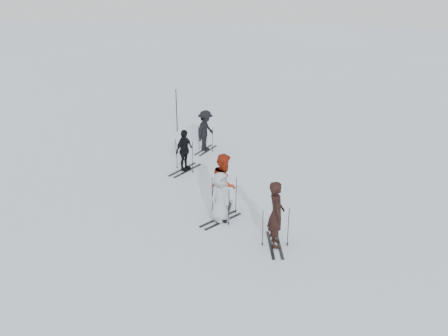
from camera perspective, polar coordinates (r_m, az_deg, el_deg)
name	(u,v)px	position (r m, az deg, el deg)	size (l,w,h in m)	color
ground	(218,207)	(16.37, -0.70, -4.52)	(120.00, 120.00, 0.00)	silver
skier_near_dark	(276,215)	(13.85, 5.97, -5.34)	(0.70, 0.46, 1.92)	black
skier_red	(224,184)	(15.70, 0.04, -1.82)	(0.94, 0.73, 1.93)	#A02912
skier_grey	(220,198)	(15.20, -0.40, -3.39)	(0.77, 0.50, 1.57)	#AAAEB3
skier_uphill_left	(184,151)	(19.12, -4.57, 1.97)	(0.94, 0.39, 1.61)	black
skier_uphill_far	(205,131)	(21.25, -2.13, 4.24)	(1.12, 0.65, 1.74)	black
skis_near_dark	(276,227)	(14.03, 5.91, -6.72)	(0.84, 1.59, 1.16)	black
skis_red	(224,194)	(15.84, 0.04, -2.99)	(0.89, 1.69, 1.23)	black
skis_grey	(221,204)	(15.29, -0.40, -4.09)	(0.84, 1.58, 1.16)	black
skis_uphill_left	(184,155)	(19.18, -4.55, 1.48)	(0.91, 1.73, 1.26)	black
skis_uphill_far	(206,138)	(21.34, -2.12, 3.45)	(0.82, 1.54, 1.12)	black
piste_marker	(177,111)	(23.95, -5.44, 6.55)	(0.05, 0.05, 2.05)	black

